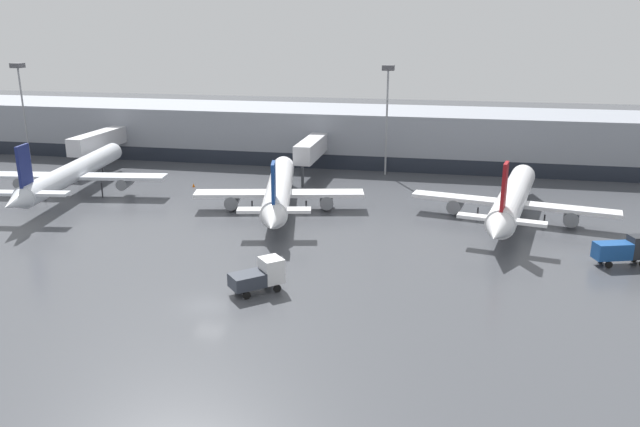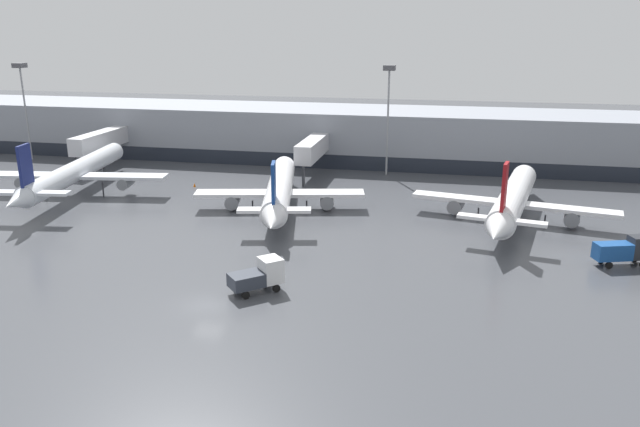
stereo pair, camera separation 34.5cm
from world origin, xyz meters
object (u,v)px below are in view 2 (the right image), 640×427
at_px(parked_jet_0, 74,173).
at_px(apron_light_mast_2, 22,83).
at_px(traffic_cone_0, 195,185).
at_px(service_truck_2, 259,275).
at_px(parked_jet_2, 280,189).
at_px(service_truck_0, 625,250).
at_px(apron_light_mast_0, 389,88).
at_px(parked_jet_1, 513,199).

xyz_separation_m(parked_jet_0, apron_light_mast_2, (-21.94, 20.48, 10.11)).
bearing_deg(traffic_cone_0, service_truck_2, -58.83).
distance_m(parked_jet_2, service_truck_2, 26.06).
distance_m(parked_jet_0, service_truck_0, 69.68).
distance_m(service_truck_0, apron_light_mast_0, 45.64).
xyz_separation_m(parked_jet_1, apron_light_mast_2, (-80.72, 20.32, 10.61)).
height_order(service_truck_0, apron_light_mast_2, apron_light_mast_2).
height_order(parked_jet_1, apron_light_mast_2, apron_light_mast_2).
height_order(service_truck_2, apron_light_mast_2, apron_light_mast_2).
relative_size(parked_jet_1, service_truck_2, 6.64).
bearing_deg(parked_jet_1, service_truck_2, 149.19).
height_order(parked_jet_1, apron_light_mast_0, apron_light_mast_0).
bearing_deg(service_truck_0, parked_jet_0, 151.21).
height_order(service_truck_2, traffic_cone_0, service_truck_2).
distance_m(parked_jet_0, service_truck_2, 43.87).
bearing_deg(parked_jet_0, traffic_cone_0, -69.46).
relative_size(parked_jet_1, apron_light_mast_2, 1.94).
distance_m(service_truck_0, apron_light_mast_2, 97.04).
xyz_separation_m(parked_jet_1, apron_light_mast_0, (-17.62, 21.63, 10.85)).
height_order(service_truck_0, apron_light_mast_0, apron_light_mast_0).
bearing_deg(traffic_cone_0, parked_jet_0, -150.82).
height_order(parked_jet_0, apron_light_mast_2, apron_light_mast_2).
bearing_deg(apron_light_mast_2, service_truck_0, -20.18).
height_order(parked_jet_0, traffic_cone_0, parked_jet_0).
bearing_deg(parked_jet_0, apron_light_mast_2, 38.33).
height_order(service_truck_2, apron_light_mast_0, apron_light_mast_0).
xyz_separation_m(parked_jet_2, service_truck_0, (38.64, -11.92, -1.03)).
height_order(service_truck_0, service_truck_2, service_truck_0).
bearing_deg(traffic_cone_0, apron_light_mast_0, 27.20).
distance_m(service_truck_2, apron_light_mast_2, 74.69).
bearing_deg(parked_jet_1, apron_light_mast_2, 86.92).
bearing_deg(apron_light_mast_2, traffic_cone_0, -19.04).
xyz_separation_m(service_truck_0, traffic_cone_0, (-54.19, 20.73, -1.35)).
bearing_deg(parked_jet_0, apron_light_mast_0, -70.75).
bearing_deg(apron_light_mast_0, service_truck_2, -97.25).
bearing_deg(traffic_cone_0, parked_jet_2, -29.52).
bearing_deg(parked_jet_1, service_truck_0, -132.03).
distance_m(parked_jet_1, apron_light_mast_2, 83.91).
height_order(apron_light_mast_0, apron_light_mast_2, apron_light_mast_0).
xyz_separation_m(service_truck_0, service_truck_2, (-33.44, -13.59, -0.09)).
bearing_deg(apron_light_mast_0, service_truck_0, -51.66).
xyz_separation_m(parked_jet_1, service_truck_0, (9.70, -12.91, -1.13)).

